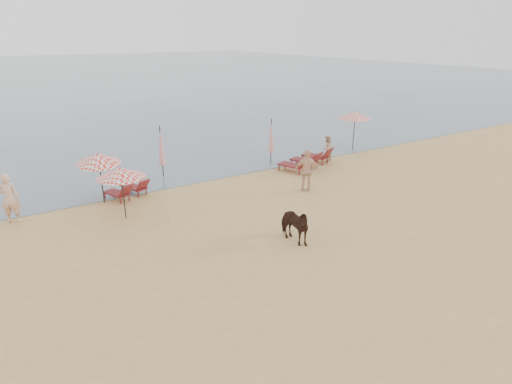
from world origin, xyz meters
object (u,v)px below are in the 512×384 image
at_px(umbrella_closed_right, 271,136).
at_px(beachgoer_left, 9,198).
at_px(beachgoer_right_b, 307,171).
at_px(umbrella_open_left_b, 99,158).
at_px(umbrella_closed_left, 161,146).
at_px(lounger_cluster_right, 308,160).
at_px(cow, 293,225).
at_px(lounger_cluster_left, 128,189).
at_px(umbrella_open_left_a, 121,173).
at_px(umbrella_open_right, 355,115).
at_px(beachgoer_right_a, 327,148).

xyz_separation_m(umbrella_closed_right, beachgoer_left, (-12.67, -1.24, -0.56)).
relative_size(umbrella_closed_right, beachgoer_right_b, 1.29).
relative_size(umbrella_open_left_b, umbrella_closed_left, 0.87).
bearing_deg(umbrella_closed_right, umbrella_closed_left, 170.99).
bearing_deg(beachgoer_right_b, lounger_cluster_right, -93.77).
distance_m(umbrella_closed_left, cow, 9.32).
xyz_separation_m(umbrella_open_left_b, cow, (4.58, -7.21, -1.29)).
relative_size(cow, beachgoer_right_b, 0.80).
relative_size(lounger_cluster_right, beachgoer_left, 1.69).
relative_size(lounger_cluster_left, umbrella_closed_left, 0.74).
distance_m(umbrella_closed_right, beachgoer_right_b, 4.66).
distance_m(umbrella_open_left_b, umbrella_closed_right, 9.33).
bearing_deg(lounger_cluster_left, umbrella_open_left_a, -131.61).
distance_m(lounger_cluster_right, umbrella_open_left_a, 10.34).
height_order(umbrella_open_left_b, beachgoer_right_b, umbrella_open_left_b).
relative_size(umbrella_closed_left, beachgoer_right_b, 1.34).
distance_m(umbrella_open_left_a, cow, 6.77).
distance_m(umbrella_open_left_a, umbrella_open_right, 15.15).
bearing_deg(cow, beachgoer_right_a, 37.80).
height_order(lounger_cluster_left, beachgoer_right_b, beachgoer_right_b).
height_order(lounger_cluster_right, beachgoer_left, beachgoer_left).
relative_size(cow, beachgoer_left, 0.79).
bearing_deg(lounger_cluster_left, lounger_cluster_right, -26.57).
distance_m(umbrella_open_left_b, umbrella_open_right, 15.20).
xyz_separation_m(lounger_cluster_left, umbrella_open_left_a, (-0.76, -2.15, 1.49)).
xyz_separation_m(beachgoer_left, beachgoer_right_a, (15.56, -0.07, -0.24)).
bearing_deg(umbrella_open_left_b, umbrella_open_left_a, -73.52).
relative_size(umbrella_closed_left, beachgoer_left, 1.33).
height_order(lounger_cluster_left, umbrella_open_right, umbrella_open_right).
bearing_deg(lounger_cluster_right, lounger_cluster_left, 156.87).
relative_size(umbrella_closed_right, beachgoer_left, 1.28).
xyz_separation_m(lounger_cluster_left, umbrella_closed_left, (2.32, 1.94, 1.22)).
bearing_deg(umbrella_open_left_a, umbrella_open_right, 14.34).
bearing_deg(umbrella_open_right, umbrella_open_left_b, 166.61).
distance_m(cow, beachgoer_right_a, 10.28).
bearing_deg(beachgoer_right_a, cow, 18.72).
height_order(umbrella_closed_left, beachgoer_right_b, umbrella_closed_left).
distance_m(umbrella_open_left_b, beachgoer_left, 3.55).
bearing_deg(umbrella_open_left_a, umbrella_closed_left, 56.29).
bearing_deg(umbrella_open_left_b, umbrella_closed_right, 14.64).
xyz_separation_m(umbrella_open_right, beachgoer_left, (-18.59, -0.98, -1.16)).
height_order(lounger_cluster_left, umbrella_open_left_b, umbrella_open_left_b).
bearing_deg(beachgoer_right_a, lounger_cluster_right, -9.78).
height_order(lounger_cluster_left, lounger_cluster_right, lounger_cluster_right).
bearing_deg(umbrella_open_left_a, lounger_cluster_right, 11.28).
xyz_separation_m(cow, beachgoer_left, (-7.99, 7.03, 0.32)).
relative_size(umbrella_open_left_a, umbrella_closed_right, 0.83).
relative_size(cow, beachgoer_right_a, 1.05).
height_order(umbrella_open_right, beachgoer_left, umbrella_open_right).
bearing_deg(cow, lounger_cluster_left, 111.07).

